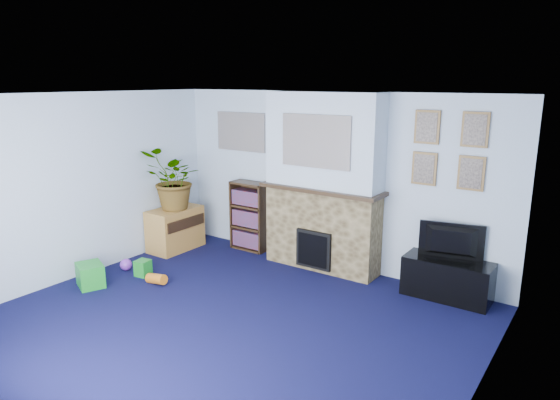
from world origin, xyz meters
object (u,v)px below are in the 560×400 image
Objects in this scene: television at (451,242)px; bookshelf at (250,217)px; tv_stand at (447,280)px; sideboard at (175,227)px.

television is 0.71× the size of bookshelf.
tv_stand is 0.47m from television.
bookshelf is at bearing 35.02° from sideboard.
bookshelf reaches higher than sideboard.
television reaches higher than tv_stand.
television is at bearing 8.63° from sideboard.
bookshelf reaches higher than television.
bookshelf is (-3.03, 0.08, 0.28)m from tv_stand.
sideboard is (-3.97, -0.58, 0.12)m from tv_stand.
television is at bearing -1.07° from bookshelf.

